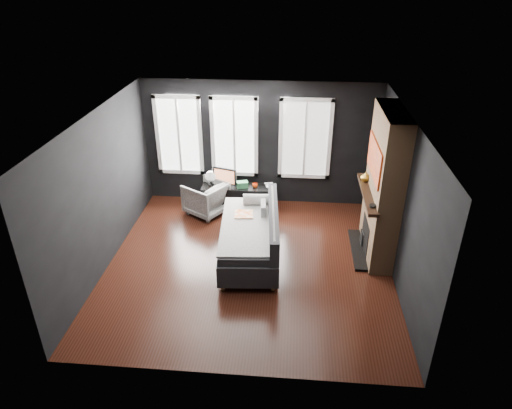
# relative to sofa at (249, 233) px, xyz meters

# --- Properties ---
(floor) EXTENTS (5.00, 5.00, 0.00)m
(floor) POSITION_rel_sofa_xyz_m (0.02, -0.27, -0.48)
(floor) COLOR black
(floor) RESTS_ON ground
(ceiling) EXTENTS (5.00, 5.00, 0.00)m
(ceiling) POSITION_rel_sofa_xyz_m (0.02, -0.27, 2.22)
(ceiling) COLOR white
(ceiling) RESTS_ON ground
(wall_back) EXTENTS (5.00, 0.02, 2.70)m
(wall_back) POSITION_rel_sofa_xyz_m (0.02, 2.23, 0.87)
(wall_back) COLOR black
(wall_back) RESTS_ON ground
(wall_left) EXTENTS (0.02, 5.00, 2.70)m
(wall_left) POSITION_rel_sofa_xyz_m (-2.48, -0.27, 0.87)
(wall_left) COLOR black
(wall_left) RESTS_ON ground
(wall_right) EXTENTS (0.02, 5.00, 2.70)m
(wall_right) POSITION_rel_sofa_xyz_m (2.52, -0.27, 0.87)
(wall_right) COLOR black
(wall_right) RESTS_ON ground
(windows) EXTENTS (4.00, 0.16, 1.76)m
(windows) POSITION_rel_sofa_xyz_m (-0.43, 2.19, 1.90)
(windows) COLOR white
(windows) RESTS_ON wall_back
(fireplace) EXTENTS (0.70, 1.62, 2.70)m
(fireplace) POSITION_rel_sofa_xyz_m (2.32, 0.33, 0.87)
(fireplace) COLOR #93724C
(fireplace) RESTS_ON floor
(sofa) EXTENTS (1.28, 2.31, 0.96)m
(sofa) POSITION_rel_sofa_xyz_m (0.00, 0.00, 0.00)
(sofa) COLOR #232325
(sofa) RESTS_ON floor
(stripe_pillow) EXTENTS (0.12, 0.37, 0.36)m
(stripe_pillow) POSITION_rel_sofa_xyz_m (0.22, 0.43, 0.21)
(stripe_pillow) COLOR gray
(stripe_pillow) RESTS_ON sofa
(armchair) EXTENTS (1.00, 1.02, 0.78)m
(armchair) POSITION_rel_sofa_xyz_m (-1.08, 1.53, -0.09)
(armchair) COLOR silver
(armchair) RESTS_ON floor
(media_console) EXTENTS (1.54, 0.52, 0.52)m
(media_console) POSITION_rel_sofa_xyz_m (-0.44, 1.83, -0.22)
(media_console) COLOR black
(media_console) RESTS_ON floor
(monitor) EXTENTS (0.55, 0.27, 0.48)m
(monitor) POSITION_rel_sofa_xyz_m (-0.71, 1.80, 0.28)
(monitor) COLOR black
(monitor) RESTS_ON media_console
(desk_fan) EXTENTS (0.24, 0.24, 0.33)m
(desk_fan) POSITION_rel_sofa_xyz_m (-1.02, 1.83, 0.21)
(desk_fan) COLOR #9B9B9B
(desk_fan) RESTS_ON media_console
(mug) EXTENTS (0.11, 0.09, 0.11)m
(mug) POSITION_rel_sofa_xyz_m (-0.06, 1.80, 0.10)
(mug) COLOR red
(mug) RESTS_ON media_console
(book) EXTENTS (0.18, 0.06, 0.24)m
(book) POSITION_rel_sofa_xyz_m (0.16, 1.89, 0.16)
(book) COLOR #B6B091
(book) RESTS_ON media_console
(storage_box) EXTENTS (0.27, 0.21, 0.13)m
(storage_box) POSITION_rel_sofa_xyz_m (-0.33, 1.78, 0.11)
(storage_box) COLOR #2A663D
(storage_box) RESTS_ON media_console
(mantel_vase) EXTENTS (0.24, 0.25, 0.18)m
(mantel_vase) POSITION_rel_sofa_xyz_m (2.07, 0.78, 0.84)
(mantel_vase) COLOR gold
(mantel_vase) RESTS_ON fireplace
(mantel_clock) EXTENTS (0.15, 0.15, 0.04)m
(mantel_clock) POSITION_rel_sofa_xyz_m (2.07, -0.22, 0.77)
(mantel_clock) COLOR black
(mantel_clock) RESTS_ON fireplace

